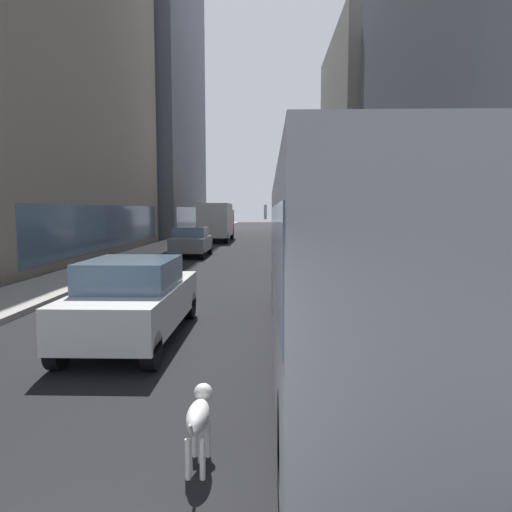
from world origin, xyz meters
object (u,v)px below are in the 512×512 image
car_blue_hatchback (286,232)px  dalmatian_dog (199,415)px  transit_bus (348,256)px  box_truck (217,221)px  car_white_van (134,299)px  car_grey_wagon (191,241)px

car_blue_hatchback → dalmatian_dog: (-2.06, -32.18, -0.31)m
transit_bus → box_truck: (-5.60, 30.32, -0.11)m
transit_bus → car_white_van: 4.23m
car_white_van → dalmatian_dog: (1.94, -4.55, -0.31)m
transit_bus → dalmatian_dog: 4.29m
box_truck → car_grey_wagon: bearing=-90.0°
car_white_van → dalmatian_dog: car_white_van is taller
transit_bus → car_blue_hatchback: 28.65m
car_blue_hatchback → car_grey_wagon: same height
car_white_van → car_blue_hatchback: bearing=81.8°
transit_bus → car_grey_wagon: 18.53m
car_white_van → car_grey_wagon: (-1.60, 16.64, -0.00)m
dalmatian_dog → box_truck: bearing=96.0°
car_white_van → car_grey_wagon: same height
car_grey_wagon → dalmatian_dog: (3.54, -21.19, -0.31)m
transit_bus → car_white_van: size_ratio=2.58×
car_white_van → car_grey_wagon: size_ratio=1.10×
transit_bus → dalmatian_dog: size_ratio=11.98×
transit_bus → dalmatian_dog: bearing=-120.1°
car_blue_hatchback → car_grey_wagon: (-5.60, -11.00, -0.00)m
car_white_van → box_truck: bearing=93.1°
box_truck → dalmatian_dog: bearing=-84.0°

